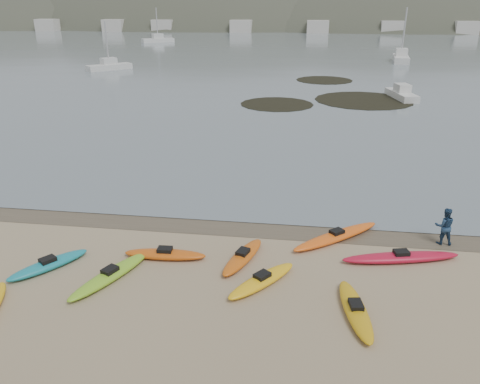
# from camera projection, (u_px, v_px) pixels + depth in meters

# --- Properties ---
(ground) EXTENTS (600.00, 600.00, 0.00)m
(ground) POSITION_uv_depth(u_px,v_px,m) (240.00, 223.00, 21.17)
(ground) COLOR tan
(ground) RESTS_ON ground
(wet_sand) EXTENTS (60.00, 60.00, 0.00)m
(wet_sand) POSITION_uv_depth(u_px,v_px,m) (239.00, 225.00, 20.89)
(wet_sand) COLOR brown
(wet_sand) RESTS_ON ground
(water) EXTENTS (1200.00, 1200.00, 0.00)m
(water) POSITION_uv_depth(u_px,v_px,m) (305.00, 19.00, 296.57)
(water) COLOR slate
(water) RESTS_ON ground
(kayaks) EXTENTS (23.13, 10.07, 0.34)m
(kayaks) POSITION_uv_depth(u_px,v_px,m) (229.00, 269.00, 17.14)
(kayaks) COLOR #D45912
(kayaks) RESTS_ON ground
(person_east) EXTENTS (0.80, 0.63, 1.59)m
(person_east) POSITION_uv_depth(u_px,v_px,m) (444.00, 226.00, 19.05)
(person_east) COLOR navy
(person_east) RESTS_ON ground
(kelp_mats) EXTENTS (17.11, 23.34, 0.04)m
(kelp_mats) POSITION_uv_depth(u_px,v_px,m) (331.00, 95.00, 50.27)
(kelp_mats) COLOR black
(kelp_mats) RESTS_ON water
(moored_boats) EXTENTS (98.17, 80.75, 1.17)m
(moored_boats) POSITION_uv_depth(u_px,v_px,m) (315.00, 51.00, 90.40)
(moored_boats) COLOR silver
(moored_boats) RESTS_ON ground
(far_hills) EXTENTS (550.00, 135.00, 80.00)m
(far_hills) POSITION_uv_depth(u_px,v_px,m) (393.00, 66.00, 200.18)
(far_hills) COLOR #384235
(far_hills) RESTS_ON ground
(far_town) EXTENTS (199.00, 5.00, 4.00)m
(far_town) POSITION_uv_depth(u_px,v_px,m) (319.00, 27.00, 152.76)
(far_town) COLOR beige
(far_town) RESTS_ON ground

